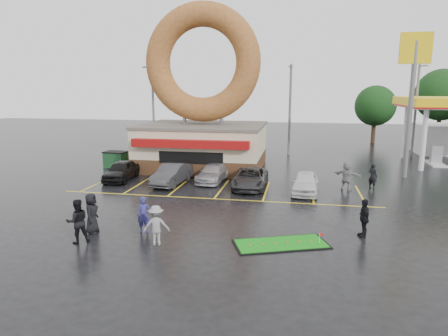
% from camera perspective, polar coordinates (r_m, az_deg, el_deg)
% --- Properties ---
extents(ground, '(120.00, 120.00, 0.00)m').
position_cam_1_polar(ground, '(21.44, -3.36, -6.86)').
color(ground, black).
rests_on(ground, ground).
extents(donut_shop, '(10.20, 8.70, 13.50)m').
position_cam_1_polar(donut_shop, '(33.75, -3.06, 7.58)').
color(donut_shop, '#472B19').
rests_on(donut_shop, ground).
extents(shell_sign, '(2.20, 0.36, 10.60)m').
position_cam_1_polar(shell_sign, '(32.73, 25.40, 11.50)').
color(shell_sign, slate).
rests_on(shell_sign, ground).
extents(streetlight_left, '(0.40, 2.21, 9.00)m').
position_cam_1_polar(streetlight_left, '(42.44, -10.11, 8.63)').
color(streetlight_left, slate).
rests_on(streetlight_left, ground).
extents(streetlight_mid, '(0.40, 2.21, 9.00)m').
position_cam_1_polar(streetlight_mid, '(40.71, 9.40, 8.54)').
color(streetlight_mid, slate).
rests_on(streetlight_mid, ground).
extents(streetlight_right, '(0.40, 2.21, 9.00)m').
position_cam_1_polar(streetlight_right, '(43.12, 25.73, 7.73)').
color(streetlight_right, slate).
rests_on(streetlight_right, ground).
extents(tree_far_c, '(6.30, 6.30, 9.00)m').
position_cam_1_polar(tree_far_c, '(56.36, 28.67, 9.15)').
color(tree_far_c, '#332114').
rests_on(tree_far_c, ground).
extents(tree_far_d, '(4.90, 4.90, 7.00)m').
position_cam_1_polar(tree_far_d, '(52.55, 20.79, 8.30)').
color(tree_far_d, '#332114').
rests_on(tree_far_d, ground).
extents(car_black, '(1.99, 4.36, 1.45)m').
position_cam_1_polar(car_black, '(30.33, -14.45, -0.34)').
color(car_black, black).
rests_on(car_black, ground).
extents(car_dgrey, '(2.01, 4.53, 1.44)m').
position_cam_1_polar(car_dgrey, '(28.35, -7.47, -0.89)').
color(car_dgrey, '#323235').
rests_on(car_dgrey, ground).
extents(car_silver, '(2.10, 4.39, 1.23)m').
position_cam_1_polar(car_silver, '(29.03, -1.57, -0.71)').
color(car_silver, '#A3A3A8').
rests_on(car_silver, ground).
extents(car_grey, '(2.23, 4.77, 1.32)m').
position_cam_1_polar(car_grey, '(27.21, 3.77, -1.47)').
color(car_grey, '#2A2A2C').
rests_on(car_grey, ground).
extents(car_white, '(1.89, 4.17, 1.39)m').
position_cam_1_polar(car_white, '(26.26, 11.56, -2.07)').
color(car_white, silver).
rests_on(car_white, ground).
extents(person_blue, '(0.69, 0.50, 1.74)m').
position_cam_1_polar(person_blue, '(19.13, -11.40, -6.61)').
color(person_blue, navy).
rests_on(person_blue, ground).
extents(person_blackjkt, '(1.22, 1.18, 1.97)m').
position_cam_1_polar(person_blackjkt, '(18.70, -20.20, -7.15)').
color(person_blackjkt, black).
rests_on(person_blackjkt, ground).
extents(person_hoodie, '(1.29, 0.98, 1.77)m').
position_cam_1_polar(person_hoodie, '(17.62, -9.66, -8.08)').
color(person_hoodie, gray).
rests_on(person_hoodie, ground).
extents(person_bystander, '(0.77, 1.03, 1.92)m').
position_cam_1_polar(person_bystander, '(19.73, -18.39, -6.15)').
color(person_bystander, black).
rests_on(person_bystander, ground).
extents(person_cameraman, '(0.60, 1.10, 1.78)m').
position_cam_1_polar(person_cameraman, '(19.38, 19.36, -6.75)').
color(person_cameraman, black).
rests_on(person_cameraman, ground).
extents(person_walker_near, '(1.89, 1.32, 1.96)m').
position_cam_1_polar(person_walker_near, '(27.63, 17.12, -1.08)').
color(person_walker_near, gray).
rests_on(person_walker_near, ground).
extents(person_walker_far, '(0.76, 0.73, 1.75)m').
position_cam_1_polar(person_walker_far, '(28.58, 20.48, -1.11)').
color(person_walker_far, black).
rests_on(person_walker_far, ground).
extents(dumpster, '(1.94, 1.42, 1.30)m').
position_cam_1_polar(dumpster, '(35.32, -15.19, 1.13)').
color(dumpster, '#1B4625').
rests_on(dumpster, ground).
extents(putting_green, '(4.41, 3.08, 0.51)m').
position_cam_1_polar(putting_green, '(17.86, 8.14, -10.67)').
color(putting_green, black).
rests_on(putting_green, ground).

